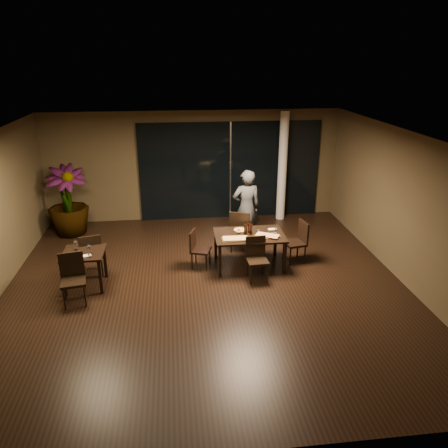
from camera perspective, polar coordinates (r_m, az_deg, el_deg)
ground at (r=8.92m, az=-2.27°, el=-8.09°), size 8.00×8.00×0.00m
wall_back at (r=12.16m, az=-3.95°, el=7.60°), size 8.00×0.10×3.00m
wall_front at (r=4.73m, az=1.64°, el=-16.26°), size 8.00×0.10×3.00m
wall_right at (r=9.47m, az=22.81°, el=1.92°), size 0.10×8.00×3.00m
ceiling at (r=7.89m, az=-2.60°, el=11.39°), size 8.00×8.00×0.04m
window_panel at (r=12.20m, az=0.82°, el=6.96°), size 5.00×0.06×2.70m
column at (r=12.13m, az=7.64°, el=7.42°), size 0.24×0.24×3.00m
main_table at (r=9.45m, az=3.32°, el=-1.78°), size 1.50×1.00×0.75m
side_table at (r=9.07m, az=-17.83°, el=-4.23°), size 0.80×0.80×0.75m
chair_main_far at (r=10.18m, az=2.15°, el=-0.66°), size 0.60×0.60×1.02m
chair_main_near at (r=9.02m, az=4.26°, el=-4.17°), size 0.44×0.44×0.90m
chair_main_left at (r=9.49m, az=-3.51°, el=-3.02°), size 0.50×0.50×0.85m
chair_main_right at (r=9.86m, az=9.68°, el=-1.99°), size 0.51×0.51×0.94m
chair_side_far at (r=9.49m, az=-16.96°, el=-3.60°), size 0.53×0.53×0.95m
chair_side_near at (r=8.63m, az=-19.16°, el=-6.39°), size 0.52×0.52×0.96m
diner at (r=10.48m, az=2.94°, el=2.12°), size 0.67×0.49×1.87m
potted_plant at (r=11.76m, az=-19.76°, el=2.83°), size 1.22×1.22×1.80m
pizza_board_left at (r=9.14m, az=1.49°, el=-2.01°), size 0.57×0.30×0.01m
pizza_board_right at (r=9.33m, az=5.68°, el=-1.61°), size 0.58×0.39×0.01m
oblong_pizza_left at (r=9.14m, az=1.49°, el=-1.92°), size 0.51×0.25×0.02m
oblong_pizza_right at (r=9.33m, az=5.68°, el=-1.52°), size 0.51×0.41×0.02m
round_pizza at (r=9.62m, az=2.12°, el=-0.79°), size 0.27×0.27×0.01m
bottle_a at (r=9.36m, az=2.83°, el=-0.46°), size 0.07×0.07×0.31m
bottle_b at (r=9.38m, az=3.53°, el=-0.46°), size 0.07×0.07×0.31m
bottle_c at (r=9.47m, az=3.32°, el=-0.30°), size 0.06×0.06×0.28m
tumbler_left at (r=9.44m, az=1.93°, el=-1.01°), size 0.07×0.07×0.08m
tumbler_right at (r=9.52m, az=4.48°, el=-0.83°), size 0.08×0.08×0.10m
napkin_near at (r=9.43m, az=6.45°, el=-1.40°), size 0.20×0.16×0.01m
napkin_far at (r=9.72m, az=6.34°, el=-0.68°), size 0.18×0.11×0.01m
wine_glass_a at (r=9.12m, az=-18.81°, el=-2.68°), size 0.09×0.09×0.19m
wine_glass_b at (r=8.87m, az=-17.21°, el=-3.20°), size 0.08×0.08×0.18m
side_napkin at (r=8.82m, az=-17.57°, el=-3.97°), size 0.21×0.17×0.01m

